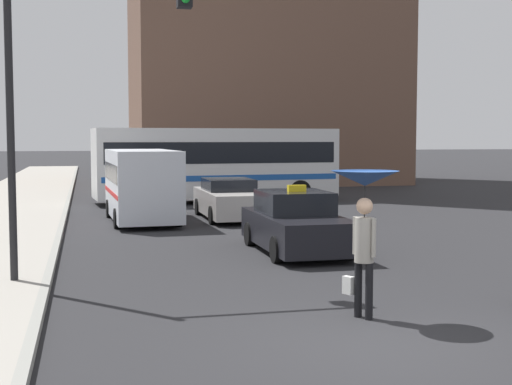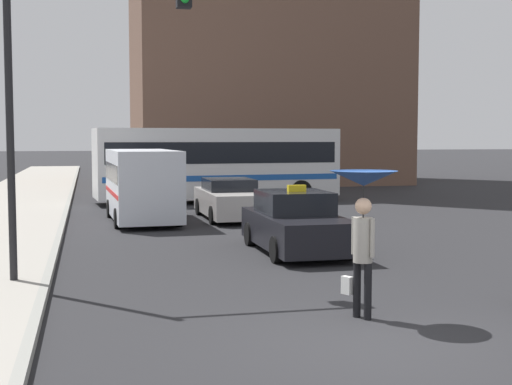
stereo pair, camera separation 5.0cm
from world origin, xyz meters
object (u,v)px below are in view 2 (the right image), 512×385
at_px(taxi, 296,224).
at_px(sedan_red, 230,200).
at_px(pedestrian_with_umbrella, 363,201).
at_px(traffic_light, 80,52).
at_px(ambulance_van, 142,182).
at_px(city_bus, 218,161).

distance_m(taxi, sedan_red, 7.44).
bearing_deg(pedestrian_with_umbrella, traffic_light, 23.05).
relative_size(sedan_red, traffic_light, 0.75).
bearing_deg(traffic_light, ambulance_van, 79.52).
bearing_deg(traffic_light, taxi, 29.50).
distance_m(taxi, ambulance_van, 7.91).
height_order(pedestrian_with_umbrella, traffic_light, traffic_light).
bearing_deg(sedan_red, ambulance_van, 4.14).
xyz_separation_m(sedan_red, city_bus, (0.73, 6.36, 1.11)).
bearing_deg(sedan_red, pedestrian_with_umbrella, 87.21).
xyz_separation_m(sedan_red, ambulance_van, (-3.00, -0.22, 0.67)).
xyz_separation_m(ambulance_van, city_bus, (3.73, 6.58, 0.45)).
relative_size(city_bus, pedestrian_with_umbrella, 4.65).
distance_m(sedan_red, traffic_light, 11.96).
bearing_deg(ambulance_van, traffic_light, 77.14).
distance_m(pedestrian_with_umbrella, traffic_light, 6.05).
distance_m(ambulance_van, city_bus, 7.57).
height_order(ambulance_van, city_bus, city_bus).
bearing_deg(traffic_light, pedestrian_with_umbrella, -40.28).
height_order(sedan_red, traffic_light, traffic_light).
bearing_deg(ambulance_van, city_bus, -121.92).
relative_size(taxi, city_bus, 0.41).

